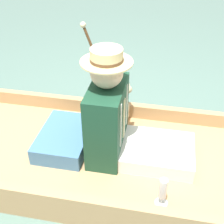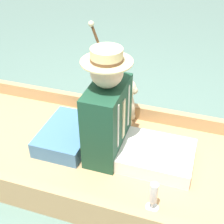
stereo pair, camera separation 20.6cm
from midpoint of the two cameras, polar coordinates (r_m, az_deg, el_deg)
The scene contains 7 objects.
ground_plane at distance 2.34m, azimuth 2.11°, elevation -9.98°, with size 16.00×16.00×0.00m, color slate.
punt_boat at distance 2.29m, azimuth 2.15°, elevation -8.73°, with size 1.07×2.79×0.23m.
seat_cushion at distance 2.34m, azimuth -5.67°, elevation -4.24°, with size 0.50×0.35×0.12m.
seated_person at distance 2.09m, azimuth 4.24°, elevation -1.96°, with size 0.44×0.77×0.80m.
teddy_bear at distance 2.46m, azimuth 4.97°, elevation 1.73°, with size 0.29×0.17×0.41m.
wine_glass at distance 1.88m, azimuth 10.82°, elevation -14.77°, with size 0.08×0.08×0.20m.
walking_cane at distance 2.37m, azimuth 1.54°, elevation 8.36°, with size 0.04×0.32×0.81m.
Camera 2 is at (1.57, 0.53, 1.65)m, focal length 50.00 mm.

